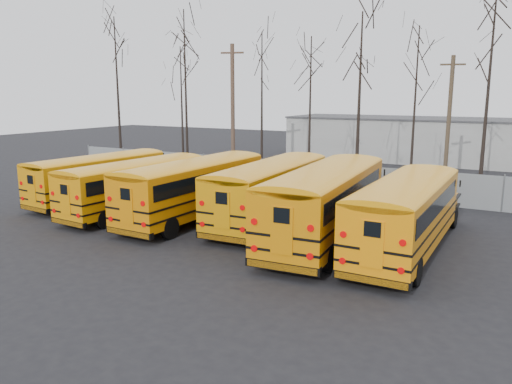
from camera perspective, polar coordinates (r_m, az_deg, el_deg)
The scene contains 19 objects.
ground at distance 23.30m, azimuth -6.86°, elevation -4.92°, with size 120.00×120.00×0.00m, color black.
fence at distance 33.28m, azimuth 5.35°, elevation 1.77°, with size 40.00×0.04×2.00m, color gray.
distant_building at distance 51.47m, azimuth 16.61°, elevation 5.82°, with size 22.00×8.00×4.00m, color #ABACA7.
bus_a at distance 31.34m, azimuth -17.26°, elevation 2.00°, with size 3.11×10.47×2.89m.
bus_b at distance 27.90m, azimuth -13.32°, elevation 1.17°, with size 3.07×10.61×2.93m.
bus_c at distance 25.89m, azimuth -6.81°, elevation 0.94°, with size 2.78×11.37×3.17m.
bus_d at distance 25.07m, azimuth 1.82°, elevation 0.67°, with size 3.19×11.42×3.16m.
bus_e at distance 22.09m, azimuth 8.22°, elevation -0.53°, with size 3.69×12.30×3.39m.
bus_f at distance 21.18m, azimuth 16.93°, elevation -1.82°, with size 2.61×11.28×3.15m.
utility_pole_left at distance 39.83m, azimuth -2.68°, elevation 9.47°, with size 1.77×0.67×10.18m.
utility_pole_right at distance 35.59m, azimuth 21.15°, elevation 7.43°, with size 1.54×0.56×8.86m.
tree_0 at distance 44.68m, azimuth -15.50°, elevation 10.69°, with size 0.26×0.26×12.66m, color black.
tree_1 at distance 45.39m, azimuth -8.47°, elevation 9.57°, with size 0.26×0.26×10.44m, color black.
tree_2 at distance 40.07m, azimuth -8.02°, elevation 10.99°, with size 0.26×0.26×12.70m, color black.
tree_3 at distance 40.71m, azimuth 0.67°, elevation 10.02°, with size 0.26×0.26×11.17m, color black.
tree_4 at distance 37.31m, azimuth 6.18°, elevation 9.30°, with size 0.26×0.26×10.45m, color black.
tree_5 at distance 33.98m, azimuth 11.70°, elevation 9.88°, with size 0.26×0.26×11.56m, color black.
tree_6 at distance 32.23m, azimuth 17.63°, elevation 8.48°, with size 0.26×0.26×10.37m, color black.
tree_7 at distance 33.48m, azimuth 24.93°, elevation 9.54°, with size 0.26×0.26×12.11m, color black.
Camera 1 is at (13.29, -18.01, 6.46)m, focal length 35.00 mm.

